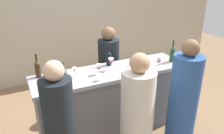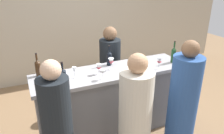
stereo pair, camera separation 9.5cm
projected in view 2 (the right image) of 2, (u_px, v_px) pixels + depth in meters
ground_plane at (112, 129)px, 3.44m from camera, size 12.00×12.00×0.00m
back_wall at (71, 15)px, 4.75m from camera, size 8.00×0.10×2.80m
bar_counter at (112, 101)px, 3.24m from camera, size 2.18×0.60×1.00m
wine_bottle_leftmost_amber_brown at (38, 68)px, 2.84m from camera, size 0.07×0.07×0.31m
wine_bottle_second_left_near_black at (63, 75)px, 2.65m from camera, size 0.08×0.08×0.28m
wine_bottle_center_near_black at (109, 58)px, 3.19m from camera, size 0.08×0.08×0.30m
wine_bottle_second_right_olive_green at (173, 54)px, 3.28m from camera, size 0.07×0.07×0.33m
wine_glass_near_left at (159, 61)px, 3.05m from camera, size 0.08×0.08×0.17m
wine_glass_near_center at (103, 72)px, 2.76m from camera, size 0.07×0.07×0.13m
wine_glass_near_right at (99, 67)px, 2.91m from camera, size 0.07×0.07×0.14m
wine_glass_far_left at (74, 70)px, 2.81m from camera, size 0.06×0.06×0.14m
wine_glass_far_center at (111, 62)px, 3.03m from camera, size 0.08×0.08×0.17m
wine_glass_far_right at (51, 69)px, 2.82m from camera, size 0.07×0.07×0.15m
person_left_guest at (58, 132)px, 2.31m from camera, size 0.36×0.36×1.51m
person_center_guest at (183, 103)px, 2.82m from camera, size 0.45×0.45×1.53m
person_right_guest at (135, 118)px, 2.59m from camera, size 0.42×0.42×1.47m
person_server_behind at (110, 71)px, 3.86m from camera, size 0.46×0.46×1.44m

